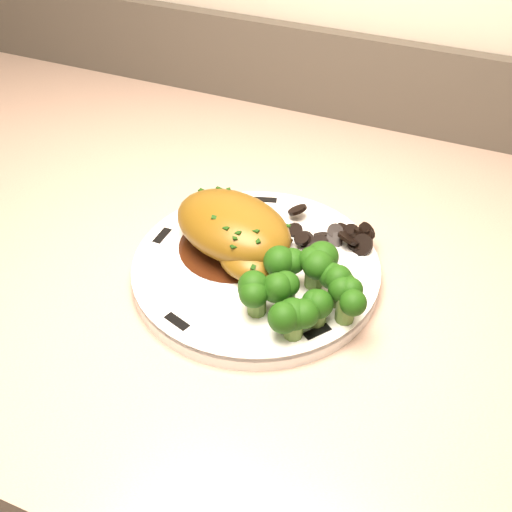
% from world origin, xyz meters
% --- Properties ---
extents(plate, '(0.25, 0.25, 0.02)m').
position_xyz_m(plate, '(0.40, 1.63, 0.88)').
color(plate, white).
rests_on(plate, counter).
extents(rim_accent_0, '(0.02, 0.03, 0.00)m').
position_xyz_m(rim_accent_0, '(0.49, 1.70, 0.89)').
color(rim_accent_0, black).
rests_on(rim_accent_0, plate).
extents(rim_accent_1, '(0.03, 0.02, 0.00)m').
position_xyz_m(rim_accent_1, '(0.37, 1.74, 0.89)').
color(rim_accent_1, black).
rests_on(rim_accent_1, plate).
extents(rim_accent_2, '(0.01, 0.03, 0.00)m').
position_xyz_m(rim_accent_2, '(0.30, 1.64, 0.89)').
color(rim_accent_2, black).
rests_on(rim_accent_2, plate).
extents(rim_accent_3, '(0.03, 0.02, 0.00)m').
position_xyz_m(rim_accent_3, '(0.37, 1.53, 0.89)').
color(rim_accent_3, black).
rests_on(rim_accent_3, plate).
extents(rim_accent_4, '(0.02, 0.03, 0.00)m').
position_xyz_m(rim_accent_4, '(0.49, 1.57, 0.89)').
color(rim_accent_4, black).
rests_on(rim_accent_4, plate).
extents(gravy_pool, '(0.11, 0.11, 0.00)m').
position_xyz_m(gravy_pool, '(0.37, 1.65, 0.89)').
color(gravy_pool, '#37160A').
rests_on(gravy_pool, plate).
extents(chicken_breast, '(0.16, 0.13, 0.05)m').
position_xyz_m(chicken_breast, '(0.38, 1.65, 0.92)').
color(chicken_breast, brown).
rests_on(chicken_breast, plate).
extents(mushroom_pile, '(0.09, 0.07, 0.02)m').
position_xyz_m(mushroom_pile, '(0.46, 1.69, 0.89)').
color(mushroom_pile, black).
rests_on(mushroom_pile, plate).
extents(broccoli_florets, '(0.10, 0.09, 0.04)m').
position_xyz_m(broccoli_florets, '(0.47, 1.59, 0.91)').
color(broccoli_florets, '#597B34').
rests_on(broccoli_florets, plate).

